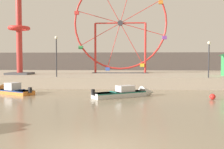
% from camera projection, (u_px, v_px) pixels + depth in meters
% --- Properties ---
extents(quay_promenade, '(110.00, 19.61, 1.14)m').
position_uv_depth(quay_promenade, '(121.00, 77.00, 36.70)').
color(quay_promenade, tan).
rests_on(quay_promenade, ground_plane).
extents(distant_town_skyline, '(140.00, 3.00, 4.40)m').
position_uv_depth(distant_town_skyline, '(124.00, 63.00, 55.82)').
color(distant_town_skyline, '#564C47').
rests_on(distant_town_skyline, ground_plane).
extents(motorboat_orange_hull, '(4.30, 3.09, 1.41)m').
position_uv_depth(motorboat_orange_hull, '(10.00, 90.00, 23.65)').
color(motorboat_orange_hull, orange).
rests_on(motorboat_orange_hull, ground_plane).
extents(motorboat_pale_grey, '(5.27, 3.96, 1.26)m').
position_uv_depth(motorboat_pale_grey, '(130.00, 93.00, 21.82)').
color(motorboat_pale_grey, silver).
rests_on(motorboat_pale_grey, ground_plane).
extents(ferris_wheel_red_frame, '(12.41, 1.20, 12.89)m').
position_uv_depth(ferris_wheel_red_frame, '(120.00, 25.00, 36.22)').
color(ferris_wheel_red_frame, red).
rests_on(ferris_wheel_red_frame, quay_promenade).
extents(drop_tower_red_tower, '(2.80, 2.80, 16.13)m').
position_uv_depth(drop_tower_red_tower, '(19.00, 20.00, 33.11)').
color(drop_tower_red_tower, '#BC332D').
rests_on(drop_tower_red_tower, quay_promenade).
extents(promenade_lamp_near, '(0.32, 0.32, 3.64)m').
position_uv_depth(promenade_lamp_near, '(209.00, 54.00, 27.12)').
color(promenade_lamp_near, '#2D2D33').
rests_on(promenade_lamp_near, quay_promenade).
extents(promenade_lamp_far, '(0.32, 0.32, 4.26)m').
position_uv_depth(promenade_lamp_far, '(56.00, 51.00, 28.37)').
color(promenade_lamp_far, '#2D2D33').
rests_on(promenade_lamp_far, quay_promenade).
extents(mooring_buoy_orange, '(0.44, 0.44, 0.44)m').
position_uv_depth(mooring_buoy_orange, '(213.00, 97.00, 20.02)').
color(mooring_buoy_orange, red).
rests_on(mooring_buoy_orange, ground_plane).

